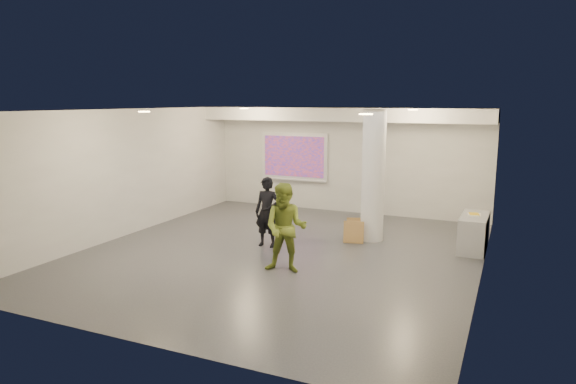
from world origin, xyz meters
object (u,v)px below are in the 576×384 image
at_px(credenza, 474,233).
at_px(man, 286,228).
at_px(projection_screen, 294,157).
at_px(woman, 267,212).
at_px(column, 373,176).

distance_m(credenza, man, 4.32).
xyz_separation_m(projection_screen, credenza, (5.32, -2.55, -1.15)).
distance_m(projection_screen, credenza, 6.01).
distance_m(woman, man, 1.76).
distance_m(column, man, 3.06).
xyz_separation_m(woman, man, (1.08, -1.40, 0.07)).
xyz_separation_m(column, woman, (-1.98, -1.45, -0.73)).
bearing_deg(credenza, woman, -158.45).
relative_size(column, credenza, 2.30).
xyz_separation_m(projection_screen, woman, (1.12, -4.10, -0.75)).
relative_size(projection_screen, woman, 1.36).
height_order(column, projection_screen, column).
bearing_deg(projection_screen, column, -40.56).
bearing_deg(man, projection_screen, 100.89).
bearing_deg(man, woman, 116.72).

